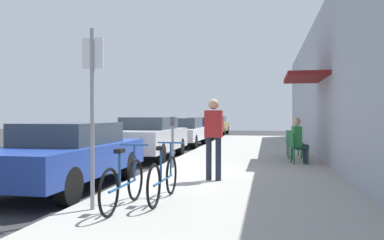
% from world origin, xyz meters
% --- Properties ---
extents(ground_plane, '(60.00, 60.00, 0.00)m').
position_xyz_m(ground_plane, '(0.00, 0.00, 0.00)').
color(ground_plane, '#2D2D30').
extents(sidewalk_slab, '(4.50, 32.00, 0.12)m').
position_xyz_m(sidewalk_slab, '(2.25, 2.00, 0.06)').
color(sidewalk_slab, '#9E9B93').
rests_on(sidewalk_slab, ground_plane).
extents(building_facade, '(1.40, 32.00, 4.83)m').
position_xyz_m(building_facade, '(4.64, 2.01, 2.42)').
color(building_facade, '#999EA8').
rests_on(building_facade, ground_plane).
extents(parked_car_0, '(1.80, 4.40, 1.32)m').
position_xyz_m(parked_car_0, '(-1.10, -1.43, 0.70)').
color(parked_car_0, navy).
rests_on(parked_car_0, ground_plane).
extents(parked_car_1, '(1.80, 4.40, 1.42)m').
position_xyz_m(parked_car_1, '(-1.10, 4.06, 0.74)').
color(parked_car_1, '#B7B7BC').
rests_on(parked_car_1, ground_plane).
extents(parked_car_2, '(1.80, 4.40, 1.36)m').
position_xyz_m(parked_car_2, '(-1.10, 9.63, 0.70)').
color(parked_car_2, silver).
rests_on(parked_car_2, ground_plane).
extents(parked_car_3, '(1.80, 4.40, 1.36)m').
position_xyz_m(parked_car_3, '(-1.10, 15.13, 0.72)').
color(parked_car_3, navy).
rests_on(parked_car_3, ground_plane).
extents(parked_car_4, '(1.80, 4.40, 1.43)m').
position_xyz_m(parked_car_4, '(-1.10, 21.34, 0.74)').
color(parked_car_4, '#A58433').
rests_on(parked_car_4, ground_plane).
extents(parking_meter, '(0.12, 0.10, 1.32)m').
position_xyz_m(parking_meter, '(0.45, 1.20, 0.89)').
color(parking_meter, slate).
rests_on(parking_meter, sidewalk_slab).
extents(street_sign, '(0.32, 0.06, 2.60)m').
position_xyz_m(street_sign, '(0.40, -3.42, 1.64)').
color(street_sign, gray).
rests_on(street_sign, sidewalk_slab).
extents(bicycle_0, '(0.46, 1.71, 0.90)m').
position_xyz_m(bicycle_0, '(1.26, -2.69, 0.48)').
color(bicycle_0, black).
rests_on(bicycle_0, sidewalk_slab).
extents(bicycle_1, '(0.46, 1.71, 0.90)m').
position_xyz_m(bicycle_1, '(0.81, -3.27, 0.48)').
color(bicycle_1, black).
rests_on(bicycle_1, sidewalk_slab).
extents(cafe_chair_0, '(0.50, 0.50, 0.87)m').
position_xyz_m(cafe_chair_0, '(3.68, 2.64, 0.62)').
color(cafe_chair_0, '#14592D').
rests_on(cafe_chair_0, sidewalk_slab).
extents(seated_patron_0, '(0.47, 0.41, 1.29)m').
position_xyz_m(seated_patron_0, '(3.74, 2.65, 0.82)').
color(seated_patron_0, '#232838').
rests_on(seated_patron_0, sidewalk_slab).
extents(cafe_chair_1, '(0.52, 0.52, 0.87)m').
position_xyz_m(cafe_chair_1, '(3.68, 3.59, 0.62)').
color(cafe_chair_1, '#14592D').
rests_on(cafe_chair_1, sidewalk_slab).
extents(cafe_chair_2, '(0.55, 0.55, 0.87)m').
position_xyz_m(cafe_chair_2, '(3.68, 4.48, 0.62)').
color(cafe_chair_2, '#14592D').
rests_on(cafe_chair_2, sidewalk_slab).
extents(pedestrian_standing, '(0.36, 0.22, 1.70)m').
position_xyz_m(pedestrian_standing, '(1.77, -0.61, 1.12)').
color(pedestrian_standing, '#232838').
rests_on(pedestrian_standing, sidewalk_slab).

